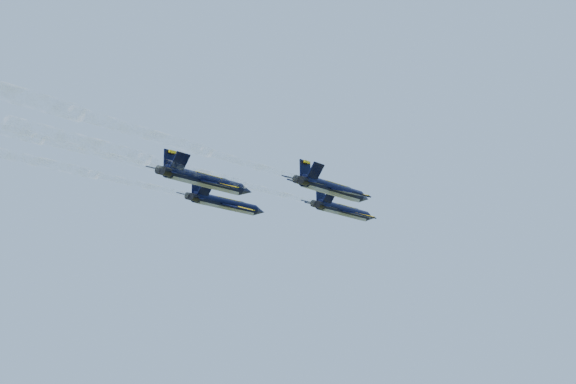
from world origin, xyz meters
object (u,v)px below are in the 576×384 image
Objects in this scene: jet_lead at (344,211)px; jet_slot at (207,181)px; jet_left at (227,204)px; jet_right at (334,189)px.

jet_slot is at bearing -91.29° from jet_lead.
jet_right is at bearing 2.17° from jet_left.
jet_slot is (-9.23, -12.22, 0.00)m from jet_right.
jet_lead and jet_left have the same top height.
jet_lead is at bearing 119.86° from jet_right.
jet_lead and jet_slot have the same top height.
jet_right is 1.00× the size of jet_slot.
jet_lead is at bearing 88.71° from jet_slot.
jet_left is at bearing -122.49° from jet_lead.
jet_right is at bearing 56.76° from jet_slot.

